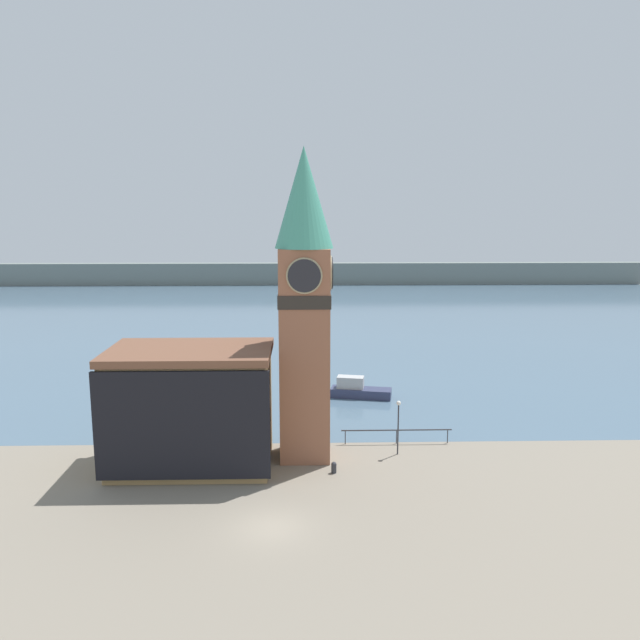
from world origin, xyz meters
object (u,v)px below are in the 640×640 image
Objects in this scene: lamp_post at (398,417)px; boat_near at (358,390)px; pier_building at (191,407)px; mooring_bollard_near at (334,467)px; clock_tower at (304,298)px.

boat_near is at bearing 96.83° from lamp_post.
pier_building is 10.40m from mooring_bollard_near.
lamp_post reaches higher than boat_near.
pier_building is at bearing 170.38° from mooring_bollard_near.
pier_building is 2.77× the size of lamp_post.
pier_building is 14.35× the size of mooring_bollard_near.
mooring_bollard_near is at bearing -57.04° from clock_tower.
clock_tower is 10.85m from lamp_post.
pier_building is (-7.69, -1.31, -7.29)m from clock_tower.
boat_near is at bearing 70.39° from clock_tower.
pier_building is 1.90× the size of boat_near.
mooring_bollard_near is (-3.06, -16.87, -0.29)m from boat_near.
lamp_post is (14.30, 1.45, -1.32)m from pier_building.
clock_tower is 11.51m from mooring_bollard_near.
clock_tower is 1.95× the size of pier_building.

